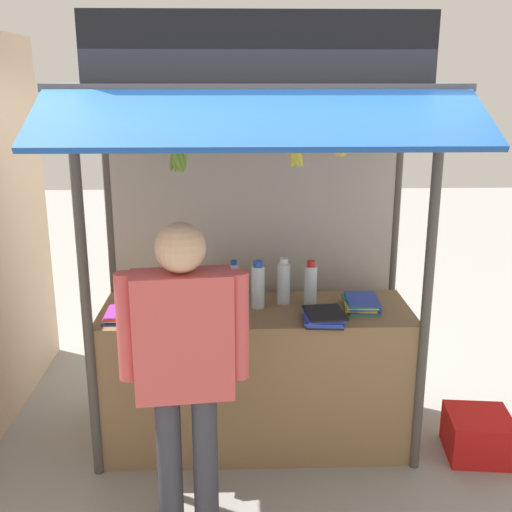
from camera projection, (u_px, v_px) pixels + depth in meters
name	position (u px, v px, depth m)	size (l,w,h in m)	color
ground_plane	(256.00, 439.00, 4.23)	(20.00, 20.00, 0.00)	gray
stall_counter	(256.00, 376.00, 4.10)	(1.98, 0.68, 0.94)	olive
stall_structure	(255.00, 200.00, 3.91)	(2.18, 1.56, 2.69)	#4C4742
water_bottle_rear_center	(310.00, 284.00, 4.02)	(0.08, 0.08, 0.29)	silver
water_bottle_far_right	(258.00, 286.00, 3.96)	(0.09, 0.09, 0.31)	silver
water_bottle_back_left	(201.00, 291.00, 3.93)	(0.07, 0.07, 0.26)	silver
water_bottle_mid_left	(234.00, 279.00, 4.20)	(0.07, 0.07, 0.24)	silver
water_bottle_mid_right	(284.00, 282.00, 4.04)	(0.09, 0.09, 0.30)	silver
magazine_stack_right	(175.00, 320.00, 3.69)	(0.22, 0.27, 0.08)	green
magazine_stack_front_left	(361.00, 303.00, 3.96)	(0.23, 0.29, 0.07)	green
magazine_stack_center	(324.00, 317.00, 3.76)	(0.26, 0.31, 0.06)	black
magazine_stack_far_left	(119.00, 315.00, 3.81)	(0.19, 0.26, 0.05)	blue
banana_bunch_leftmost	(178.00, 156.00, 3.26)	(0.11, 0.10, 0.32)	#332D23
banana_bunch_inner_left	(341.00, 144.00, 3.27)	(0.09, 0.09, 0.24)	#332D23
banana_bunch_inner_right	(296.00, 152.00, 3.27)	(0.10, 0.09, 0.29)	#332D23
vendor_person	(184.00, 356.00, 3.09)	(0.65, 0.26, 1.71)	#383842
plastic_crate	(478.00, 435.00, 4.03)	(0.40, 0.40, 0.28)	red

